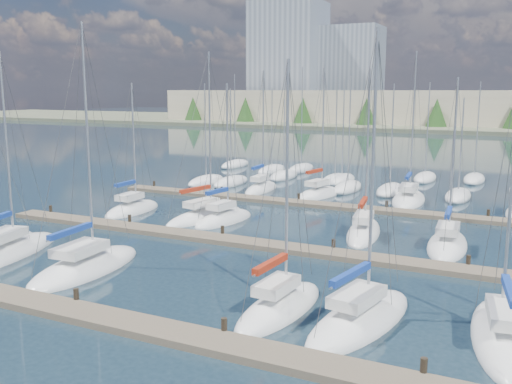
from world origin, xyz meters
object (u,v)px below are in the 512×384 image
at_px(sailboat_n, 261,189).
at_px(sailboat_e, 360,319).
at_px(sailboat_c, 86,267).
at_px(sailboat_d, 280,307).
at_px(sailboat_l, 447,245).
at_px(sailboat_k, 364,232).
at_px(sailboat_h, 132,210).
at_px(sailboat_p, 409,199).
at_px(sailboat_f, 502,337).
at_px(sailboat_b, 7,253).
at_px(sailboat_o, 319,194).
at_px(sailboat_i, 205,216).
at_px(sailboat_j, 224,219).

bearing_deg(sailboat_n, sailboat_e, -60.71).
xyz_separation_m(sailboat_c, sailboat_n, (-2.28, 27.66, 0.03)).
xyz_separation_m(sailboat_c, sailboat_d, (12.36, -0.77, 0.01)).
xyz_separation_m(sailboat_d, sailboat_l, (5.38, 14.65, -0.01)).
bearing_deg(sailboat_c, sailboat_d, -7.76).
xyz_separation_m(sailboat_k, sailboat_h, (-19.52, -1.03, -0.01)).
bearing_deg(sailboat_c, sailboat_h, 114.62).
xyz_separation_m(sailboat_p, sailboat_l, (5.44, -14.70, -0.00)).
bearing_deg(sailboat_f, sailboat_k, 115.76).
bearing_deg(sailboat_p, sailboat_n, 178.20).
xyz_separation_m(sailboat_b, sailboat_f, (28.20, 0.26, 0.01)).
distance_m(sailboat_h, sailboat_o, 17.88).
distance_m(sailboat_i, sailboat_d, 19.87).
bearing_deg(sailboat_o, sailboat_p, 19.27).
relative_size(sailboat_k, sailboat_h, 1.08).
height_order(sailboat_p, sailboat_o, sailboat_p).
relative_size(sailboat_f, sailboat_n, 0.96).
bearing_deg(sailboat_i, sailboat_j, 3.33).
bearing_deg(sailboat_f, sailboat_j, 138.21).
bearing_deg(sailboat_f, sailboat_c, 172.48).
relative_size(sailboat_h, sailboat_c, 0.79).
distance_m(sailboat_p, sailboat_d, 29.35).
bearing_deg(sailboat_d, sailboat_b, -179.00).
relative_size(sailboat_j, sailboat_l, 0.97).
bearing_deg(sailboat_k, sailboat_h, 173.80).
bearing_deg(sailboat_j, sailboat_c, -86.81).
relative_size(sailboat_p, sailboat_n, 1.12).
distance_m(sailboat_e, sailboat_f, 5.72).
bearing_deg(sailboat_b, sailboat_i, 54.36).
distance_m(sailboat_d, sailboat_l, 15.60).
bearing_deg(sailboat_e, sailboat_d, -165.18).
xyz_separation_m(sailboat_e, sailboat_l, (1.66, 14.34, -0.00)).
xyz_separation_m(sailboat_e, sailboat_i, (-16.80, 14.65, 0.01)).
distance_m(sailboat_e, sailboat_d, 3.73).
relative_size(sailboat_k, sailboat_f, 1.01).
bearing_deg(sailboat_l, sailboat_j, 175.75).
bearing_deg(sailboat_h, sailboat_n, 67.00).
bearing_deg(sailboat_o, sailboat_c, -87.29).
height_order(sailboat_j, sailboat_d, sailboat_d).
distance_m(sailboat_f, sailboat_h, 32.25).
height_order(sailboat_b, sailboat_o, sailboat_b).
xyz_separation_m(sailboat_k, sailboat_i, (-12.67, -0.59, 0.00)).
bearing_deg(sailboat_i, sailboat_k, 14.09).
height_order(sailboat_b, sailboat_j, sailboat_b).
height_order(sailboat_p, sailboat_d, sailboat_p).
bearing_deg(sailboat_d, sailboat_o, 110.09).
distance_m(sailboat_h, sailboat_d, 24.66).
bearing_deg(sailboat_n, sailboat_b, -102.46).
height_order(sailboat_h, sailboat_j, sailboat_h).
bearing_deg(sailboat_h, sailboat_i, 1.46).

